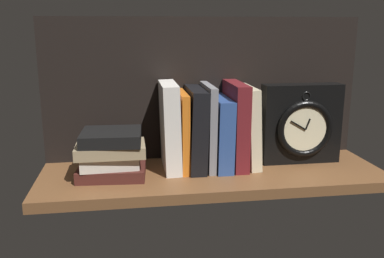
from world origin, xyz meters
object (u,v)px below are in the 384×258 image
(book_orange_pandolfini, at_px, (182,130))
(framed_clock, at_px, (301,125))
(book_black_skeptic, at_px, (195,128))
(book_gray_chess, at_px, (208,126))
(book_white_catcher, at_px, (170,126))
(book_cream_twain, at_px, (248,126))
(book_stack_side, at_px, (111,154))
(book_blue_modern, at_px, (220,132))
(book_maroon_dawkins, at_px, (235,125))

(book_orange_pandolfini, distance_m, framed_clock, 0.31)
(book_black_skeptic, height_order, book_gray_chess, book_gray_chess)
(book_white_catcher, height_order, book_gray_chess, book_white_catcher)
(book_white_catcher, xyz_separation_m, book_gray_chess, (0.10, 0.00, -0.00))
(book_white_catcher, relative_size, framed_clock, 1.05)
(book_gray_chess, bearing_deg, book_white_catcher, 180.00)
(book_cream_twain, xyz_separation_m, book_stack_side, (-0.35, -0.05, -0.05))
(book_gray_chess, height_order, book_cream_twain, book_gray_chess)
(book_white_catcher, relative_size, book_orange_pandolfini, 1.12)
(book_white_catcher, relative_size, book_gray_chess, 1.03)
(book_black_skeptic, xyz_separation_m, framed_clock, (0.28, -0.00, 0.00))
(book_blue_modern, relative_size, framed_clock, 0.86)
(book_blue_modern, bearing_deg, book_cream_twain, 0.00)
(book_gray_chess, height_order, book_blue_modern, book_gray_chess)
(book_orange_pandolfini, distance_m, book_gray_chess, 0.07)
(book_orange_pandolfini, xyz_separation_m, book_stack_side, (-0.18, -0.05, -0.04))
(book_black_skeptic, distance_m, book_gray_chess, 0.03)
(book_cream_twain, bearing_deg, book_stack_side, -172.61)
(book_blue_modern, bearing_deg, book_white_catcher, 180.00)
(book_maroon_dawkins, bearing_deg, book_white_catcher, 180.00)
(book_orange_pandolfini, relative_size, book_blue_modern, 1.09)
(book_black_skeptic, relative_size, book_maroon_dawkins, 0.94)
(book_white_catcher, height_order, framed_clock, book_white_catcher)
(book_maroon_dawkins, bearing_deg, book_blue_modern, 180.00)
(book_white_catcher, height_order, book_orange_pandolfini, book_white_catcher)
(book_blue_modern, distance_m, book_maroon_dawkins, 0.04)
(book_orange_pandolfini, height_order, book_blue_modern, book_orange_pandolfini)
(book_white_catcher, distance_m, book_orange_pandolfini, 0.03)
(book_gray_chess, distance_m, book_stack_side, 0.25)
(book_black_skeptic, height_order, book_cream_twain, book_cream_twain)
(book_orange_pandolfini, height_order, framed_clock, framed_clock)
(book_white_catcher, distance_m, book_cream_twain, 0.20)
(book_blue_modern, xyz_separation_m, framed_clock, (0.22, -0.00, 0.01))
(book_gray_chess, relative_size, book_blue_modern, 1.18)
(book_white_catcher, distance_m, framed_clock, 0.35)
(book_orange_pandolfini, bearing_deg, framed_clock, -0.71)
(framed_clock, bearing_deg, book_maroon_dawkins, 178.74)
(book_white_catcher, xyz_separation_m, book_blue_modern, (0.13, 0.00, -0.02))
(book_blue_modern, relative_size, book_stack_side, 1.07)
(book_orange_pandolfini, distance_m, book_maroon_dawkins, 0.14)
(book_blue_modern, height_order, book_cream_twain, book_cream_twain)
(book_gray_chess, xyz_separation_m, book_maroon_dawkins, (0.07, 0.00, 0.00))
(book_black_skeptic, bearing_deg, book_cream_twain, 0.00)
(book_stack_side, bearing_deg, book_black_skeptic, 12.16)
(book_black_skeptic, relative_size, book_blue_modern, 1.13)
(book_white_catcher, xyz_separation_m, book_stack_side, (-0.15, -0.05, -0.05))
(book_black_skeptic, distance_m, book_stack_side, 0.22)
(book_blue_modern, relative_size, book_maroon_dawkins, 0.83)
(book_gray_chess, xyz_separation_m, book_stack_side, (-0.24, -0.05, -0.05))
(book_white_catcher, relative_size, book_black_skeptic, 1.07)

